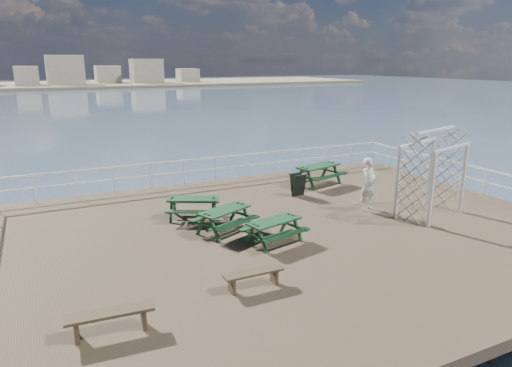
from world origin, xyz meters
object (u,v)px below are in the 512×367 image
(picnic_table_a, at_px, (225,215))
(picnic_table_b, at_px, (193,204))
(flat_bench_near, at_px, (110,317))
(person, at_px, (368,184))
(flat_bench_far, at_px, (253,275))
(picnic_table_d, at_px, (274,226))
(picnic_table_c, at_px, (318,171))
(trellis_arbor, at_px, (431,178))

(picnic_table_a, relative_size, picnic_table_b, 1.02)
(flat_bench_near, bearing_deg, person, 26.51)
(picnic_table_b, height_order, flat_bench_far, picnic_table_b)
(picnic_table_d, xyz_separation_m, person, (4.49, 1.27, 0.44))
(picnic_table_c, relative_size, person, 1.24)
(picnic_table_c, bearing_deg, flat_bench_far, -147.39)
(picnic_table_c, relative_size, flat_bench_near, 1.39)
(flat_bench_far, bearing_deg, picnic_table_d, 52.40)
(picnic_table_c, xyz_separation_m, person, (-0.30, -3.68, 0.33))
(picnic_table_d, distance_m, person, 4.68)
(picnic_table_a, xyz_separation_m, picnic_table_d, (0.98, -1.46, -0.03))
(picnic_table_c, bearing_deg, person, -109.85)
(flat_bench_near, height_order, trellis_arbor, trellis_arbor)
(picnic_table_d, relative_size, flat_bench_far, 1.31)
(trellis_arbor, bearing_deg, picnic_table_c, 88.04)
(flat_bench_far, distance_m, trellis_arbor, 8.14)
(trellis_arbor, bearing_deg, picnic_table_d, 163.01)
(picnic_table_b, bearing_deg, picnic_table_d, -38.30)
(picnic_table_d, distance_m, flat_bench_near, 5.77)
(picnic_table_d, bearing_deg, person, 1.73)
(picnic_table_c, xyz_separation_m, trellis_arbor, (1.26, -5.06, 0.71))
(picnic_table_b, distance_m, trellis_arbor, 8.22)
(flat_bench_near, bearing_deg, picnic_table_b, 62.06)
(picnic_table_a, distance_m, trellis_arbor, 7.24)
(picnic_table_c, bearing_deg, picnic_table_b, -178.79)
(picnic_table_c, distance_m, trellis_arbor, 5.26)
(picnic_table_a, bearing_deg, trellis_arbor, -35.93)
(picnic_table_a, xyz_separation_m, trellis_arbor, (7.03, -1.57, 0.80))
(picnic_table_b, height_order, picnic_table_d, picnic_table_b)
(flat_bench_near, distance_m, person, 10.39)
(flat_bench_near, height_order, flat_bench_far, flat_bench_near)
(picnic_table_b, relative_size, person, 1.10)
(picnic_table_a, relative_size, person, 1.13)
(picnic_table_c, xyz_separation_m, flat_bench_far, (-6.53, -7.20, -0.31))
(flat_bench_near, distance_m, flat_bench_far, 3.38)
(picnic_table_a, bearing_deg, flat_bench_far, -124.99)
(picnic_table_b, relative_size, picnic_table_c, 0.89)
(picnic_table_d, distance_m, flat_bench_far, 2.85)
(flat_bench_far, bearing_deg, picnic_table_b, 87.26)
(picnic_table_b, relative_size, flat_bench_near, 1.24)
(picnic_table_c, bearing_deg, flat_bench_near, -157.32)
(picnic_table_c, height_order, flat_bench_near, picnic_table_c)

